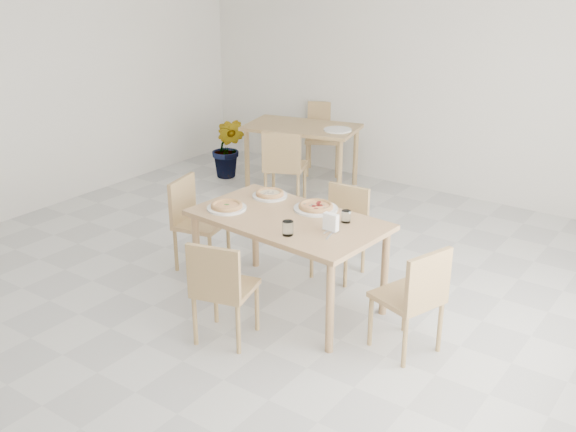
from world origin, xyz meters
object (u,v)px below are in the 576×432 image
Objects in this scene: pizza_pepperoni at (316,206)px; plate_empty at (338,130)px; chair_north at (343,225)px; plate_mushroom at (270,196)px; pizza_margherita at (227,205)px; napkin_holder at (331,223)px; chair_back_n at (324,132)px; potted_plant at (228,148)px; pizza_mushroom at (270,193)px; tumbler_b at (346,216)px; chair_south at (221,285)px; main_table at (288,227)px; second_table at (302,134)px; tumbler_a at (288,228)px; plate_margherita at (227,208)px; chair_back_s at (284,163)px; chair_west at (193,216)px; chair_east at (415,294)px; plate_pepperoni at (316,209)px.

pizza_pepperoni is 2.55m from plate_empty.
plate_mushroom is (-0.44, -0.45, 0.31)m from chair_north.
pizza_pepperoni is at bearing 34.76° from pizza_margherita.
napkin_holder is 0.44× the size of plate_empty.
chair_back_n reaches higher than potted_plant.
pizza_mushroom is (-0.00, -0.00, 0.02)m from plate_mushroom.
chair_south is at bearing -116.54° from tumbler_b.
pizza_mushroom is at bearing 147.86° from main_table.
pizza_pepperoni reaches higher than second_table.
chair_north is at bearing -82.98° from chair_back_n.
pizza_margherita is 2.68× the size of tumbler_a.
tumbler_b is at bearing -83.59° from chair_back_n.
tumbler_b is 3.60m from potted_plant.
pizza_mushroom is 0.76× the size of plate_empty.
napkin_holder is at bearing 47.98° from tumbler_a.
chair_back_s is (-0.85, 1.94, -0.26)m from plate_margherita.
chair_west is at bearing -90.01° from plate_empty.
plate_mushroom is 2.89m from potted_plant.
chair_west is 0.94× the size of chair_back_s.
napkin_holder is 3.21m from second_table.
chair_back_n is (-1.78, 2.89, -0.27)m from pizza_pepperoni.
plate_mushroom is at bearing 147.86° from main_table.
plate_margherita is (-1.63, -0.06, 0.29)m from chair_east.
plate_pepperoni is 1.45× the size of pizza_mushroom.
plate_margherita is 0.71m from plate_pepperoni.
pizza_pepperoni is 2.11m from chair_back_s.
pizza_margherita is at bearing -145.24° from plate_pepperoni.
main_table is 6.37× the size of pizza_mushroom.
tumbler_a is (0.12, -0.55, 0.02)m from pizza_pepperoni.
plate_pepperoni is at bearing -89.21° from chair_east.
plate_margherita is 0.72m from tumbler_a.
pizza_pepperoni is 3.40m from chair_back_n.
chair_west is 1.00× the size of chair_east.
plate_mushroom is 1.20× the size of pizza_mushroom.
plate_mushroom is at bearing 76.43° from plate_margherita.
plate_empty is at bearing 117.96° from main_table.
second_table is 0.70m from chair_back_n.
chair_west is 0.72m from pizza_margherita.
plate_pepperoni is at bearing -3.31° from pizza_mushroom.
pizza_mushroom reaches higher than plate_mushroom.
tumbler_b is 0.67× the size of napkin_holder.
chair_north is at bearing -56.98° from plate_empty.
chair_north is 2.14m from plate_empty.
plate_empty is (-1.31, 2.80, -0.04)m from tumbler_a.
plate_mushroom is 2.48m from second_table.
main_table is 11.15× the size of napkin_holder.
tumbler_a is 0.14× the size of potted_plant.
main_table is at bearing 175.45° from napkin_holder.
pizza_margherita is at bearing -103.57° from pizza_mushroom.
pizza_margherita is (-0.55, -0.89, 0.33)m from chair_north.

